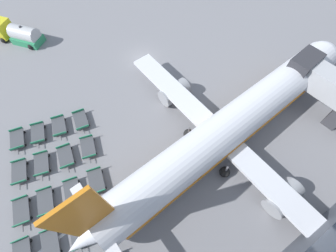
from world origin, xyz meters
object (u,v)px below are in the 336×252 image
Objects in this scene: baggage_dolly_row_mid_a_col_b at (42,164)px; baggage_dolly_row_far_col_a at (81,120)px; baggage_dolly_row_far_col_b at (88,147)px; baggage_dolly_row_near_col_a at (17,139)px; baggage_dolly_row_near_col_c at (22,211)px; baggage_dolly_row_mid_a_col_c at (46,202)px; baggage_dolly_row_mid_a_col_a at (38,133)px; baggage_dolly_row_far_col_d at (104,223)px; baggage_dolly_row_near_col_b at (19,172)px; baggage_dolly_row_mid_b_col_b at (66,156)px; airplane at (228,129)px; baggage_dolly_row_mid_b_col_a at (59,126)px; fuel_tanker_primary at (20,34)px; baggage_dolly_row_mid_a_col_d at (51,244)px; baggage_dolly_row_mid_b_col_d at (79,233)px; baggage_dolly_row_mid_b_col_c at (72,192)px; baggage_dolly_row_far_col_c at (96,181)px.

baggage_dolly_row_mid_a_col_b is 1.00× the size of baggage_dolly_row_far_col_a.
baggage_dolly_row_near_col_a is at bearing -130.17° from baggage_dolly_row_far_col_b.
baggage_dolly_row_near_col_c is 1.00× the size of baggage_dolly_row_mid_a_col_c.
baggage_dolly_row_mid_a_col_a is at bearing 152.66° from baggage_dolly_row_near_col_c.
baggage_dolly_row_mid_a_col_b is at bearing 139.72° from baggage_dolly_row_near_col_c.
baggage_dolly_row_far_col_a is 1.00× the size of baggage_dolly_row_far_col_d.
baggage_dolly_row_near_col_b is at bearing -150.61° from baggage_dolly_row_far_col_d.
baggage_dolly_row_mid_b_col_b is (5.35, 4.11, 0.00)m from baggage_dolly_row_near_col_a.
airplane is 10.98× the size of baggage_dolly_row_far_col_d.
baggage_dolly_row_near_col_a is 4.97m from baggage_dolly_row_mid_b_col_a.
baggage_dolly_row_far_col_d is (32.41, -0.94, -0.80)m from fuel_tanker_primary.
baggage_dolly_row_near_col_a is 1.00× the size of baggage_dolly_row_near_col_b.
baggage_dolly_row_near_col_b is at bearing -100.10° from baggage_dolly_row_mid_a_col_b.
baggage_dolly_row_near_col_a is at bearing -162.53° from baggage_dolly_row_mid_a_col_b.
baggage_dolly_row_mid_a_col_a is 5.11m from baggage_dolly_row_mid_b_col_b.
baggage_dolly_row_near_col_a is at bearing 167.99° from baggage_dolly_row_near_col_c.
fuel_tanker_primary is 2.04× the size of baggage_dolly_row_mid_a_col_c.
baggage_dolly_row_mid_a_col_c and baggage_dolly_row_mid_b_col_a have the same top height.
airplane reaches higher than baggage_dolly_row_mid_a_col_d.
baggage_dolly_row_mid_a_col_a is 6.76m from baggage_dolly_row_far_col_b.
baggage_dolly_row_mid_a_col_d is 1.00× the size of baggage_dolly_row_far_col_d.
baggage_dolly_row_mid_a_col_c and baggage_dolly_row_mid_b_col_d have the same top height.
baggage_dolly_row_far_col_b is (4.03, -0.74, 0.00)m from baggage_dolly_row_far_col_a.
baggage_dolly_row_far_col_b is (23.84, 1.07, -0.80)m from fuel_tanker_primary.
baggage_dolly_row_mid_a_col_a and baggage_dolly_row_mid_b_col_a have the same top height.
baggage_dolly_row_mid_a_col_a is (-3.74, 3.23, 0.00)m from baggage_dolly_row_near_col_b.
baggage_dolly_row_mid_b_col_b is at bearing 150.58° from baggage_dolly_row_mid_a_col_d.
baggage_dolly_row_mid_b_col_d is 2.46m from baggage_dolly_row_far_col_d.
baggage_dolly_row_mid_a_col_a is at bearing -170.12° from baggage_dolly_row_far_col_d.
fuel_tanker_primary is at bearing 175.02° from baggage_dolly_row_mid_b_col_c.
baggage_dolly_row_far_col_d is (9.97, 5.62, 0.00)m from baggage_dolly_row_near_col_b.
baggage_dolly_row_mid_b_col_c is at bearing 79.11° from baggage_dolly_row_near_col_c.
baggage_dolly_row_mid_b_col_d is (13.81, 2.31, 0.00)m from baggage_dolly_row_near_col_a.
baggage_dolly_row_mid_b_col_b is 1.00× the size of baggage_dolly_row_far_col_a.
baggage_dolly_row_mid_b_col_a is at bearing -158.23° from baggage_dolly_row_far_col_b.
baggage_dolly_row_near_col_a and baggage_dolly_row_near_col_c have the same top height.
airplane is at bearing 66.83° from baggage_dolly_row_near_col_b.
baggage_dolly_row_near_col_b is 1.00× the size of baggage_dolly_row_far_col_d.
baggage_dolly_row_near_col_c is 1.00× the size of baggage_dolly_row_mid_b_col_a.
airplane is at bearing 77.22° from baggage_dolly_row_mid_b_col_c.
baggage_dolly_row_mid_a_col_a and baggage_dolly_row_far_col_b have the same top height.
baggage_dolly_row_far_col_b and baggage_dolly_row_far_col_d have the same top height.
baggage_dolly_row_near_col_b is 5.11m from baggage_dolly_row_mid_b_col_b.
baggage_dolly_row_far_col_d is at bearing -15.00° from baggage_dolly_row_far_col_c.
baggage_dolly_row_mid_a_col_a is at bearing 167.96° from baggage_dolly_row_mid_a_col_c.
baggage_dolly_row_near_col_c is 11.63m from baggage_dolly_row_far_col_a.
baggage_dolly_row_mid_a_col_c is (27.20, -5.14, -0.80)m from fuel_tanker_primary.
baggage_dolly_row_mid_a_col_c is at bearing -44.04° from baggage_dolly_row_mid_b_col_b.
baggage_dolly_row_near_col_c is 5.18m from baggage_dolly_row_mid_b_col_c.
baggage_dolly_row_far_col_b is 8.80m from baggage_dolly_row_far_col_d.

